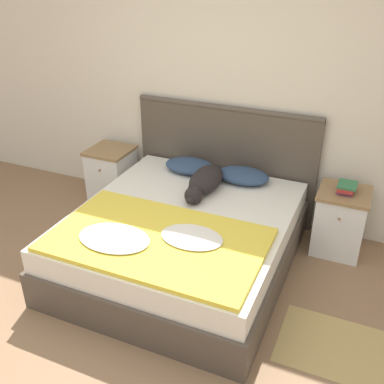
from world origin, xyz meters
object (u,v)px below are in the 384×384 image
at_px(nightstand_right, 340,221).
at_px(book_stack, 346,187).
at_px(pillow_left, 190,166).
at_px(nightstand_left, 112,175).
at_px(dog, 205,181).
at_px(pillow_right, 243,175).
at_px(bed, 183,240).

xyz_separation_m(nightstand_right, book_stack, (-0.00, 0.01, 0.33)).
xyz_separation_m(pillow_left, book_stack, (1.44, 0.02, 0.06)).
xyz_separation_m(nightstand_left, dog, (1.19, -0.32, 0.31)).
relative_size(pillow_right, dog, 0.68).
height_order(nightstand_right, book_stack, book_stack).
bearing_deg(pillow_right, dog, -128.53).
bearing_deg(pillow_right, nightstand_left, 179.87).
height_order(bed, nightstand_left, nightstand_left).
distance_m(bed, pillow_right, 0.86).
xyz_separation_m(pillow_right, dog, (-0.25, -0.31, 0.03)).
bearing_deg(bed, pillow_right, 70.43).
bearing_deg(pillow_right, book_stack, 1.09).
xyz_separation_m(bed, pillow_right, (0.27, 0.75, 0.31)).
bearing_deg(nightstand_right, pillow_right, -179.79).
bearing_deg(dog, nightstand_right, 15.39).
height_order(bed, pillow_right, pillow_right).
relative_size(bed, dog, 2.71).
height_order(pillow_left, dog, dog).
distance_m(bed, nightstand_left, 1.39).
distance_m(bed, book_stack, 1.45).
relative_size(nightstand_left, dog, 0.82).
relative_size(nightstand_right, pillow_left, 1.20).
bearing_deg(book_stack, pillow_left, -179.32).
distance_m(nightstand_right, pillow_left, 1.46).
height_order(bed, nightstand_right, nightstand_right).
distance_m(nightstand_right, pillow_right, 0.94).
relative_size(nightstand_left, book_stack, 2.63).
distance_m(pillow_right, book_stack, 0.90).
xyz_separation_m(nightstand_left, book_stack, (2.34, 0.01, 0.33)).
height_order(nightstand_left, pillow_left, pillow_left).
bearing_deg(book_stack, bed, -146.71).
relative_size(pillow_left, book_stack, 2.20).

